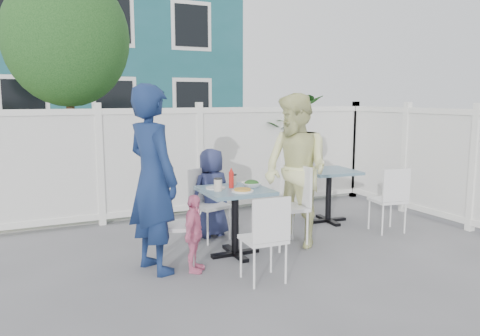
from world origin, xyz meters
name	(u,v)px	position (x,y,z in m)	size (l,w,h in m)	color
ground	(272,265)	(0.00, 0.00, 0.00)	(80.00, 80.00, 0.00)	slate
near_sidewalk	(167,196)	(0.00, 3.80, 0.01)	(24.00, 2.60, 0.01)	gray
street	(124,168)	(0.00, 7.50, 0.00)	(24.00, 5.00, 0.01)	black
far_sidewalk	(103,155)	(0.00, 10.60, 0.01)	(24.00, 1.60, 0.01)	gray
building	(69,62)	(-0.50, 14.00, 3.00)	(11.00, 6.00, 6.00)	#1A5459
fence_back	(200,163)	(0.10, 2.40, 0.78)	(5.86, 0.08, 1.60)	white
fence_right	(437,166)	(3.00, 0.60, 0.78)	(0.08, 3.66, 1.60)	white
tree	(67,39)	(-1.60, 3.30, 2.59)	(1.80, 1.62, 3.59)	#382316
potted_shrub_a	(164,156)	(-0.24, 3.10, 0.82)	(0.92, 0.92, 1.64)	#153A15
potted_shrub_b	(275,146)	(1.74, 3.00, 0.90)	(1.62, 1.40, 1.79)	#153A15
main_table	(235,204)	(-0.22, 0.46, 0.59)	(0.73, 0.73, 0.76)	#447381
spare_table	(329,182)	(1.57, 1.18, 0.58)	(0.77, 0.77, 0.74)	#447381
chair_left	(169,218)	(-0.98, 0.45, 0.51)	(0.48, 0.49, 0.88)	white
chair_right	(293,200)	(0.54, 0.48, 0.56)	(0.46, 0.47, 0.96)	white
chair_back	(207,198)	(-0.27, 1.18, 0.51)	(0.49, 0.48, 0.88)	white
chair_near	(267,233)	(-0.29, -0.40, 0.49)	(0.40, 0.39, 0.85)	white
chair_spare	(391,195)	(1.97, 0.38, 0.50)	(0.44, 0.43, 0.86)	white
man	(153,179)	(-1.15, 0.40, 0.94)	(0.69, 0.45, 1.88)	navy
woman	(296,170)	(0.58, 0.49, 0.90)	(0.87, 0.68, 1.80)	#CFD451
boy	(212,193)	(-0.18, 1.25, 0.56)	(0.55, 0.36, 1.12)	navy
toddler	(194,234)	(-0.81, 0.18, 0.40)	(0.46, 0.19, 0.79)	pink
plate_main	(242,191)	(-0.22, 0.28, 0.76)	(0.24, 0.24, 0.01)	white
plate_side	(216,188)	(-0.41, 0.56, 0.76)	(0.22, 0.22, 0.01)	white
salad_bowl	(252,185)	(-0.01, 0.47, 0.78)	(0.22, 0.22, 0.05)	white
coffee_cup_a	(218,185)	(-0.44, 0.42, 0.82)	(0.09, 0.09, 0.13)	beige
coffee_cup_b	(233,180)	(-0.14, 0.68, 0.81)	(0.07, 0.07, 0.11)	beige
ketchup_bottle	(231,180)	(-0.23, 0.53, 0.85)	(0.06, 0.06, 0.18)	red
salt_shaker	(219,183)	(-0.32, 0.67, 0.79)	(0.03, 0.03, 0.07)	white
pepper_shaker	(221,182)	(-0.27, 0.74, 0.79)	(0.03, 0.03, 0.07)	black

